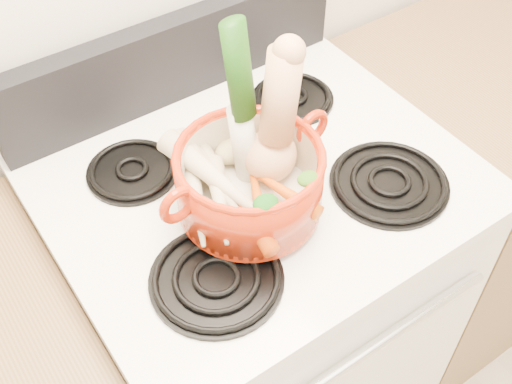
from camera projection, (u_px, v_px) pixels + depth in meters
stove_body at (256, 314)px, 1.58m from camera, size 0.76×0.65×0.92m
cooktop at (257, 181)px, 1.23m from camera, size 0.78×0.67×0.03m
control_backsplash at (174, 59)px, 1.31m from camera, size 0.76×0.05×0.18m
oven_handle at (364, 354)px, 1.15m from camera, size 0.60×0.02×0.02m
burner_front_left at (216, 278)px, 1.05m from camera, size 0.22×0.22×0.02m
burner_front_right at (389, 182)px, 1.19m from camera, size 0.22×0.22×0.02m
burner_back_left at (132, 170)px, 1.21m from camera, size 0.17×0.17×0.02m
burner_back_right at (293, 97)px, 1.36m from camera, size 0.17×0.17×0.02m
dutch_oven at (249, 181)px, 1.09m from camera, size 0.27×0.27×0.12m
pot_handle_left at (178, 205)px, 1.00m from camera, size 0.07×0.02×0.07m
pot_handle_right at (312, 127)px, 1.12m from camera, size 0.07×0.02×0.07m
squash at (272, 120)px, 1.07m from camera, size 0.17×0.15×0.27m
leek at (243, 104)px, 1.05m from camera, size 0.07×0.10×0.32m
ginger at (234, 151)px, 1.17m from camera, size 0.08×0.06×0.04m
parsnip_0 at (228, 189)px, 1.10m from camera, size 0.05×0.22×0.06m
parsnip_1 at (196, 199)px, 1.08m from camera, size 0.11×0.18×0.05m
parsnip_2 at (214, 174)px, 1.11m from camera, size 0.05×0.19×0.06m
parsnip_3 at (220, 200)px, 1.06m from camera, size 0.10×0.17×0.05m
parsnip_4 at (210, 176)px, 1.09m from camera, size 0.05×0.21×0.06m
parsnip_5 at (217, 179)px, 1.07m from camera, size 0.11×0.25×0.07m
carrot_0 at (259, 206)px, 1.08m from camera, size 0.10×0.16×0.05m
carrot_1 at (250, 222)px, 1.05m from camera, size 0.04×0.14×0.04m
carrot_2 at (283, 192)px, 1.09m from camera, size 0.07×0.16×0.04m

